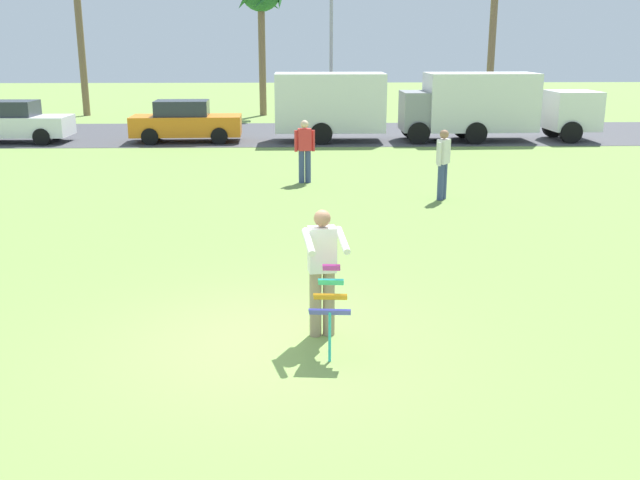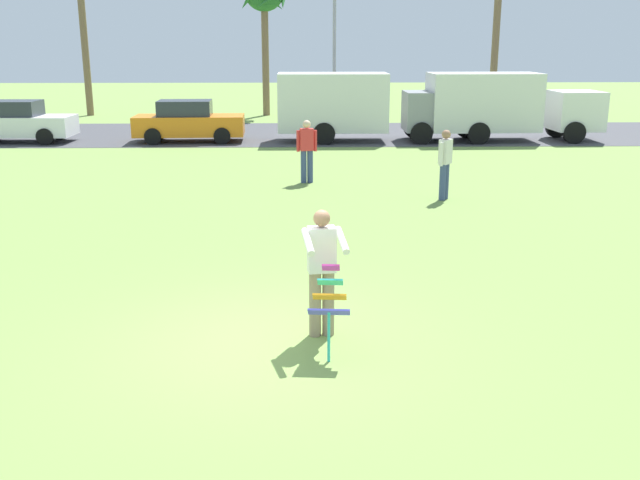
{
  "view_description": "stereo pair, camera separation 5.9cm",
  "coord_description": "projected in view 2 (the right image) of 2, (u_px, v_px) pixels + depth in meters",
  "views": [
    {
      "loc": [
        0.49,
        -8.69,
        3.83
      ],
      "look_at": [
        0.78,
        1.3,
        1.05
      ],
      "focal_mm": 40.35,
      "sensor_mm": 36.0,
      "label": 1
    },
    {
      "loc": [
        0.55,
        -8.69,
        3.83
      ],
      "look_at": [
        0.78,
        1.3,
        1.05
      ],
      "focal_mm": 40.35,
      "sensor_mm": 36.0,
      "label": 2
    }
  ],
  "objects": [
    {
      "name": "person_kite_flyer",
      "position": [
        322.0,
        268.0,
        9.42
      ],
      "size": [
        0.61,
        0.71,
        1.73
      ],
      "color": "gray",
      "rests_on": "ground"
    },
    {
      "name": "person_walker_near",
      "position": [
        445.0,
        162.0,
        17.68
      ],
      "size": [
        0.39,
        0.48,
        1.73
      ],
      "color": "#384772",
      "rests_on": "ground"
    },
    {
      "name": "ground_plane",
      "position": [
        263.0,
        344.0,
        9.38
      ],
      "size": [
        120.0,
        120.0,
        0.0
      ],
      "primitive_type": "plane",
      "color": "olive"
    },
    {
      "name": "parked_truck_grey_van",
      "position": [
        354.0,
        105.0,
        27.84
      ],
      "size": [
        6.7,
        2.12,
        2.62
      ],
      "color": "gray",
      "rests_on": "ground"
    },
    {
      "name": "kite_held",
      "position": [
        330.0,
        300.0,
        8.85
      ],
      "size": [
        0.52,
        0.66,
        1.12
      ],
      "color": "#D83399",
      "rests_on": "ground"
    },
    {
      "name": "parked_car_white",
      "position": [
        17.0,
        122.0,
        27.73
      ],
      "size": [
        4.22,
        1.88,
        1.6
      ],
      "color": "white",
      "rests_on": "ground"
    },
    {
      "name": "parked_car_orange",
      "position": [
        189.0,
        122.0,
        27.87
      ],
      "size": [
        4.26,
        1.96,
        1.6
      ],
      "color": "orange",
      "rests_on": "ground"
    },
    {
      "name": "road_strip",
      "position": [
        291.0,
        134.0,
        30.48
      ],
      "size": [
        120.0,
        8.0,
        0.01
      ],
      "primitive_type": "cube",
      "color": "#424247",
      "rests_on": "ground"
    },
    {
      "name": "parked_truck_white_box",
      "position": [
        504.0,
        105.0,
        27.97
      ],
      "size": [
        6.75,
        2.25,
        2.62
      ],
      "color": "silver",
      "rests_on": "ground"
    },
    {
      "name": "streetlight_pole",
      "position": [
        334.0,
        37.0,
        34.5
      ],
      "size": [
        0.24,
        1.65,
        7.0
      ],
      "color": "#9E9EA3",
      "rests_on": "ground"
    },
    {
      "name": "person_walker_far",
      "position": [
        307.0,
        149.0,
        19.79
      ],
      "size": [
        0.57,
        0.26,
        1.73
      ],
      "color": "#384772",
      "rests_on": "ground"
    }
  ]
}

